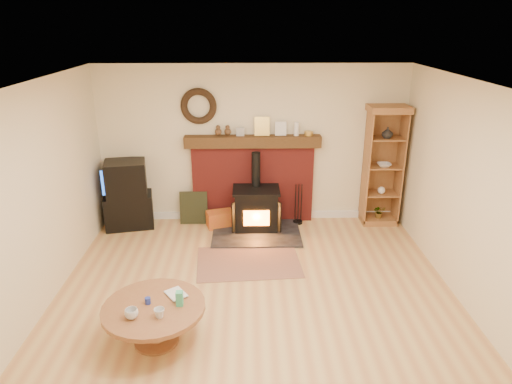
{
  "coord_description": "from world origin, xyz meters",
  "views": [
    {
      "loc": [
        -0.09,
        -4.51,
        3.24
      ],
      "look_at": [
        0.02,
        1.0,
        1.14
      ],
      "focal_mm": 32.0,
      "sensor_mm": 36.0,
      "label": 1
    }
  ],
  "objects_px": {
    "coffee_table": "(154,313)",
    "wood_stove": "(256,210)",
    "tv_unit": "(128,196)",
    "curio_cabinet": "(383,166)"
  },
  "relations": [
    {
      "from": "coffee_table",
      "to": "wood_stove",
      "type": "bearing_deg",
      "value": 67.92
    },
    {
      "from": "wood_stove",
      "to": "coffee_table",
      "type": "xyz_separation_m",
      "value": [
        -1.12,
        -2.77,
        0.03
      ]
    },
    {
      "from": "tv_unit",
      "to": "curio_cabinet",
      "type": "height_order",
      "value": "curio_cabinet"
    },
    {
      "from": "wood_stove",
      "to": "curio_cabinet",
      "type": "bearing_deg",
      "value": 7.8
    },
    {
      "from": "tv_unit",
      "to": "coffee_table",
      "type": "bearing_deg",
      "value": -71.8
    },
    {
      "from": "wood_stove",
      "to": "coffee_table",
      "type": "height_order",
      "value": "wood_stove"
    },
    {
      "from": "wood_stove",
      "to": "tv_unit",
      "type": "height_order",
      "value": "wood_stove"
    },
    {
      "from": "curio_cabinet",
      "to": "coffee_table",
      "type": "xyz_separation_m",
      "value": [
        -3.19,
        -3.05,
        -0.62
      ]
    },
    {
      "from": "tv_unit",
      "to": "curio_cabinet",
      "type": "distance_m",
      "value": 4.19
    },
    {
      "from": "wood_stove",
      "to": "curio_cabinet",
      "type": "relative_size",
      "value": 0.71
    }
  ]
}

